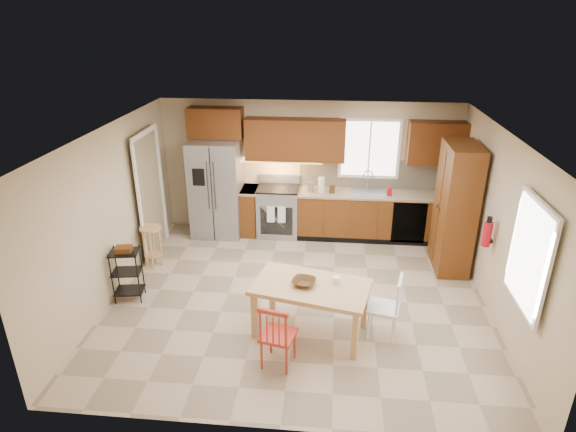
% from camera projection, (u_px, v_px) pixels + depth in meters
% --- Properties ---
extents(floor, '(5.50, 5.50, 0.00)m').
position_uv_depth(floor, '(298.00, 297.00, 7.25)').
color(floor, tan).
rests_on(floor, ground).
extents(ceiling, '(5.50, 5.00, 0.02)m').
position_uv_depth(ceiling, '(300.00, 134.00, 6.26)').
color(ceiling, silver).
rests_on(ceiling, ground).
extents(wall_back, '(5.50, 0.02, 2.50)m').
position_uv_depth(wall_back, '(309.00, 168.00, 9.04)').
color(wall_back, '#CCB793').
rests_on(wall_back, ground).
extents(wall_front, '(5.50, 0.02, 2.50)m').
position_uv_depth(wall_front, '(279.00, 330.00, 4.47)').
color(wall_front, '#CCB793').
rests_on(wall_front, ground).
extents(wall_left, '(0.02, 5.00, 2.50)m').
position_uv_depth(wall_left, '(111.00, 214.00, 7.00)').
color(wall_left, '#CCB793').
rests_on(wall_left, ground).
extents(wall_right, '(0.02, 5.00, 2.50)m').
position_uv_depth(wall_right, '(501.00, 229.00, 6.51)').
color(wall_right, '#CCB793').
rests_on(wall_right, ground).
extents(refrigerator, '(0.92, 0.75, 1.82)m').
position_uv_depth(refrigerator, '(217.00, 188.00, 8.98)').
color(refrigerator, gray).
rests_on(refrigerator, floor).
extents(range_stove, '(0.76, 0.63, 0.92)m').
position_uv_depth(range_stove, '(278.00, 212.00, 9.11)').
color(range_stove, gray).
rests_on(range_stove, floor).
extents(base_cabinet_narrow, '(0.30, 0.60, 0.90)m').
position_uv_depth(base_cabinet_narrow, '(250.00, 211.00, 9.18)').
color(base_cabinet_narrow, '#642F12').
rests_on(base_cabinet_narrow, floor).
extents(base_cabinet_run, '(2.92, 0.60, 0.90)m').
position_uv_depth(base_cabinet_run, '(376.00, 215.00, 8.97)').
color(base_cabinet_run, '#642F12').
rests_on(base_cabinet_run, floor).
extents(dishwasher, '(0.60, 0.02, 0.78)m').
position_uv_depth(dishwasher, '(409.00, 223.00, 8.65)').
color(dishwasher, black).
rests_on(dishwasher, floor).
extents(backsplash, '(2.92, 0.03, 0.55)m').
position_uv_depth(backsplash, '(378.00, 174.00, 8.94)').
color(backsplash, '#C6B595').
rests_on(backsplash, wall_back).
extents(upper_over_fridge, '(1.00, 0.35, 0.55)m').
position_uv_depth(upper_over_fridge, '(215.00, 123.00, 8.69)').
color(upper_over_fridge, '#5E2F0F').
rests_on(upper_over_fridge, wall_back).
extents(upper_left_block, '(1.80, 0.35, 0.75)m').
position_uv_depth(upper_left_block, '(295.00, 140.00, 8.67)').
color(upper_left_block, '#5E2F0F').
rests_on(upper_left_block, wall_back).
extents(upper_right_block, '(1.00, 0.35, 0.75)m').
position_uv_depth(upper_right_block, '(437.00, 143.00, 8.45)').
color(upper_right_block, '#5E2F0F').
rests_on(upper_right_block, wall_back).
extents(window_back, '(1.12, 0.04, 1.12)m').
position_uv_depth(window_back, '(369.00, 149.00, 8.77)').
color(window_back, white).
rests_on(window_back, wall_back).
extents(sink, '(0.62, 0.46, 0.16)m').
position_uv_depth(sink, '(367.00, 195.00, 8.82)').
color(sink, gray).
rests_on(sink, base_cabinet_run).
extents(undercab_glow, '(1.60, 0.30, 0.01)m').
position_uv_depth(undercab_glow, '(279.00, 161.00, 8.83)').
color(undercab_glow, '#FFBF66').
rests_on(undercab_glow, wall_back).
extents(soap_bottle, '(0.09, 0.09, 0.19)m').
position_uv_depth(soap_bottle, '(390.00, 190.00, 8.64)').
color(soap_bottle, '#AD0C17').
rests_on(soap_bottle, base_cabinet_run).
extents(paper_towel, '(0.12, 0.12, 0.28)m').
position_uv_depth(paper_towel, '(321.00, 185.00, 8.78)').
color(paper_towel, white).
rests_on(paper_towel, base_cabinet_run).
extents(canister_steel, '(0.11, 0.11, 0.18)m').
position_uv_depth(canister_steel, '(310.00, 187.00, 8.82)').
color(canister_steel, gray).
rests_on(canister_steel, base_cabinet_run).
extents(canister_wood, '(0.10, 0.10, 0.14)m').
position_uv_depth(canister_wood, '(332.00, 189.00, 8.76)').
color(canister_wood, '#4C3014').
rests_on(canister_wood, base_cabinet_run).
extents(pantry, '(0.50, 0.95, 2.10)m').
position_uv_depth(pantry, '(455.00, 208.00, 7.72)').
color(pantry, '#642F12').
rests_on(pantry, floor).
extents(fire_extinguisher, '(0.12, 0.12, 0.36)m').
position_uv_depth(fire_extinguisher, '(487.00, 234.00, 6.72)').
color(fire_extinguisher, '#AD0C17').
rests_on(fire_extinguisher, wall_right).
extents(window_right, '(0.04, 1.02, 1.32)m').
position_uv_depth(window_right, '(530.00, 256.00, 5.39)').
color(window_right, white).
rests_on(window_right, wall_right).
extents(doorway, '(0.04, 0.95, 2.10)m').
position_uv_depth(doorway, '(150.00, 195.00, 8.26)').
color(doorway, '#8C7A59').
rests_on(doorway, wall_left).
extents(dining_table, '(1.63, 1.14, 0.72)m').
position_uv_depth(dining_table, '(310.00, 310.00, 6.32)').
color(dining_table, tan).
rests_on(dining_table, floor).
extents(chair_red, '(0.49, 0.49, 0.87)m').
position_uv_depth(chair_red, '(278.00, 334.00, 5.72)').
color(chair_red, '#AF2B1B').
rests_on(chair_red, floor).
extents(chair_white, '(0.49, 0.49, 0.87)m').
position_uv_depth(chair_white, '(384.00, 307.00, 6.25)').
color(chair_white, white).
rests_on(chair_white, floor).
extents(table_bowl, '(0.36, 0.36, 0.07)m').
position_uv_depth(table_bowl, '(304.00, 285.00, 6.18)').
color(table_bowl, '#4C3014').
rests_on(table_bowl, dining_table).
extents(table_jar, '(0.12, 0.12, 0.12)m').
position_uv_depth(table_jar, '(336.00, 281.00, 6.21)').
color(table_jar, white).
rests_on(table_jar, dining_table).
extents(bar_stool, '(0.36, 0.36, 0.71)m').
position_uv_depth(bar_stool, '(152.00, 246.00, 8.01)').
color(bar_stool, tan).
rests_on(bar_stool, floor).
extents(utility_cart, '(0.46, 0.38, 0.82)m').
position_uv_depth(utility_cart, '(127.00, 274.00, 7.05)').
color(utility_cart, black).
rests_on(utility_cart, floor).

